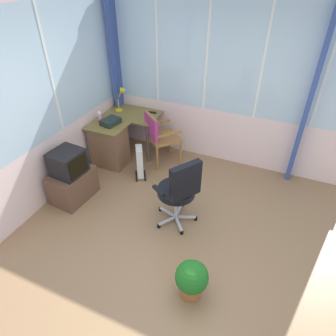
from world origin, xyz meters
name	(u,v)px	position (x,y,z in m)	size (l,w,h in m)	color
ground	(173,255)	(0.00, 0.00, -0.03)	(5.58, 5.20, 0.06)	#8C6A49
north_window_panel	(11,121)	(0.00, 2.13, 1.39)	(4.58, 0.07, 2.78)	silver
east_window_panel	(232,84)	(2.32, 0.00, 1.39)	(0.07, 4.20, 2.78)	silver
curtain_corner	(117,73)	(2.19, 2.00, 1.34)	(0.25, 0.07, 2.68)	#374E93
curtain_east_far	(310,100)	(2.24, -1.15, 1.34)	(0.25, 0.07, 2.68)	#374E93
desk	(111,143)	(1.41, 1.75, 0.40)	(1.14, 0.93, 0.74)	olive
desk_lamp	(122,95)	(2.05, 1.84, 1.02)	(0.23, 0.20, 0.42)	yellow
tv_remote	(152,112)	(2.11, 1.30, 0.75)	(0.04, 0.15, 0.02)	black
spray_bottle	(100,116)	(1.45, 1.93, 0.85)	(0.06, 0.06, 0.22)	pink
paper_tray	(111,122)	(1.46, 1.74, 0.79)	(0.30, 0.23, 0.09)	#1E2B29
wooden_armchair	(157,133)	(1.73, 1.02, 0.60)	(0.68, 0.68, 0.94)	olive
office_chair	(180,188)	(0.51, 0.13, 0.61)	(0.61, 0.60, 1.04)	#B7B7BF
tv_on_stand	(71,178)	(0.38, 1.78, 0.36)	(0.67, 0.49, 0.82)	brown
space_heater	(140,161)	(1.26, 1.12, 0.29)	(0.33, 0.28, 0.57)	silver
potted_plant	(192,279)	(-0.41, -0.39, 0.26)	(0.36, 0.36, 0.47)	#A66030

